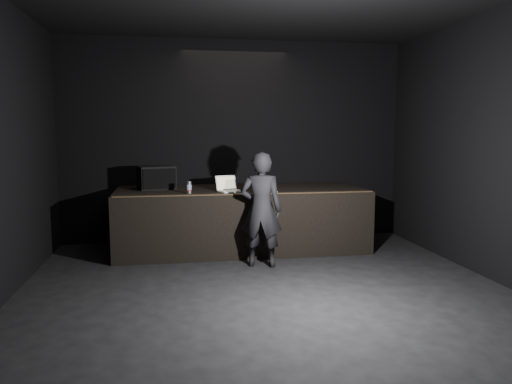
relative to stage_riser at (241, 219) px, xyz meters
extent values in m
plane|color=black|center=(0.00, -2.73, -0.50)|extent=(7.00, 7.00, 0.00)
cube|color=black|center=(0.00, 0.77, 1.25)|extent=(6.00, 0.10, 3.50)
cube|color=black|center=(0.00, -6.23, 1.25)|extent=(6.00, 0.10, 3.50)
cube|color=black|center=(0.00, 0.00, 0.00)|extent=(4.00, 1.50, 1.00)
cube|color=brown|center=(0.00, -0.71, 0.51)|extent=(3.92, 0.10, 0.01)
cube|color=black|center=(-1.35, 0.16, 0.69)|extent=(0.64, 0.52, 0.37)
cube|color=black|center=(-1.30, -0.04, 0.69)|extent=(0.51, 0.16, 0.31)
cylinder|color=black|center=(-1.21, 0.19, 0.51)|extent=(0.76, 0.58, 0.02)
cube|color=white|center=(-0.21, -0.38, 0.51)|extent=(0.42, 0.36, 0.02)
cube|color=silver|center=(-0.21, -0.38, 0.52)|extent=(0.33, 0.24, 0.00)
cube|color=white|center=(-0.27, -0.24, 0.63)|extent=(0.35, 0.20, 0.23)
cube|color=#E79144|center=(-0.27, -0.25, 0.63)|extent=(0.31, 0.17, 0.18)
cylinder|color=silver|center=(-0.85, -0.48, 0.59)|extent=(0.08, 0.08, 0.18)
cylinder|color=navy|center=(-0.85, -0.48, 0.60)|extent=(0.08, 0.08, 0.08)
cylinder|color=#9A100E|center=(-0.85, -0.48, 0.55)|extent=(0.08, 0.08, 0.01)
cylinder|color=white|center=(0.51, -0.03, 0.55)|extent=(0.07, 0.07, 0.09)
cube|color=white|center=(0.43, -0.59, 0.51)|extent=(0.08, 0.16, 0.03)
imported|color=black|center=(0.14, -1.09, 0.32)|extent=(0.69, 0.55, 1.65)
camera|label=1|loc=(-1.10, -8.00, 1.47)|focal=35.00mm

